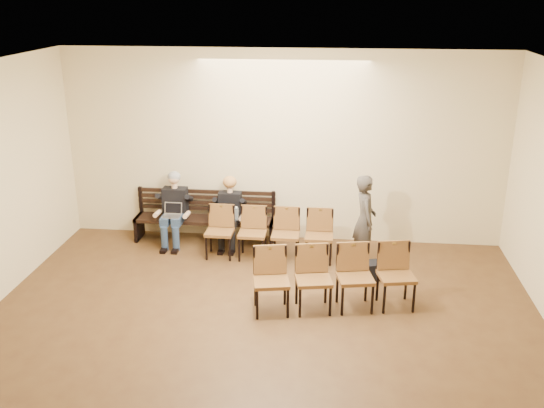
{
  "coord_description": "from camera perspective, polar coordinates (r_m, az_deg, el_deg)",
  "views": [
    {
      "loc": [
        0.96,
        -5.6,
        4.45
      ],
      "look_at": [
        -0.09,
        4.05,
        0.99
      ],
      "focal_mm": 40.0,
      "sensor_mm": 36.0,
      "label": 1
    }
  ],
  "objects": [
    {
      "name": "ground",
      "position": [
        7.22,
        -2.93,
        -18.51
      ],
      "size": [
        10.0,
        10.0,
        0.0
      ],
      "primitive_type": "plane",
      "color": "brown",
      "rests_on": "ground"
    },
    {
      "name": "room_walls",
      "position": [
        6.74,
        -2.26,
        3.07
      ],
      "size": [
        8.02,
        10.01,
        3.51
      ],
      "color": "beige",
      "rests_on": "ground"
    },
    {
      "name": "bench",
      "position": [
        11.34,
        -6.33,
        -2.4
      ],
      "size": [
        2.6,
        0.9,
        0.45
      ],
      "primitive_type": "cube",
      "color": "black",
      "rests_on": "ground"
    },
    {
      "name": "seated_man",
      "position": [
        11.2,
        -9.19,
        -0.47
      ],
      "size": [
        0.55,
        0.76,
        1.31
      ],
      "primitive_type": null,
      "color": "black",
      "rests_on": "ground"
    },
    {
      "name": "seated_woman",
      "position": [
        11.0,
        -4.03,
        -1.02
      ],
      "size": [
        0.5,
        0.7,
        1.17
      ],
      "primitive_type": null,
      "color": "black",
      "rests_on": "ground"
    },
    {
      "name": "laptop",
      "position": [
        11.03,
        -9.42,
        -1.29
      ],
      "size": [
        0.35,
        0.29,
        0.23
      ],
      "primitive_type": "cube",
      "rotation": [
        0.0,
        0.0,
        -0.11
      ],
      "color": "silver",
      "rests_on": "bench"
    },
    {
      "name": "water_bottle",
      "position": [
        10.79,
        -3.36,
        -1.48
      ],
      "size": [
        0.09,
        0.09,
        0.25
      ],
      "primitive_type": "cylinder",
      "rotation": [
        0.0,
        0.0,
        0.15
      ],
      "color": "silver",
      "rests_on": "bench"
    },
    {
      "name": "bag",
      "position": [
        9.99,
        9.16,
        -6.21
      ],
      "size": [
        0.45,
        0.36,
        0.28
      ],
      "primitive_type": "cube",
      "rotation": [
        0.0,
        0.0,
        0.29
      ],
      "color": "black",
      "rests_on": "ground"
    },
    {
      "name": "passerby",
      "position": [
        10.3,
        8.76,
        -0.84
      ],
      "size": [
        0.52,
        0.71,
        1.79
      ],
      "primitive_type": "imported",
      "rotation": [
        0.0,
        0.0,
        1.72
      ],
      "color": "#3B3530",
      "rests_on": "ground"
    },
    {
      "name": "chair_row_front",
      "position": [
        10.46,
        -0.29,
        -2.88
      ],
      "size": [
        2.2,
        0.5,
        0.91
      ],
      "primitive_type": "cube",
      "rotation": [
        0.0,
        0.0,
        -0.0
      ],
      "color": "brown",
      "rests_on": "ground"
    },
    {
      "name": "chair_row_back",
      "position": [
        8.88,
        5.9,
        -7.06
      ],
      "size": [
        2.4,
        0.97,
        0.96
      ],
      "primitive_type": "cube",
      "rotation": [
        0.0,
        0.0,
        0.2
      ],
      "color": "brown",
      "rests_on": "ground"
    }
  ]
}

